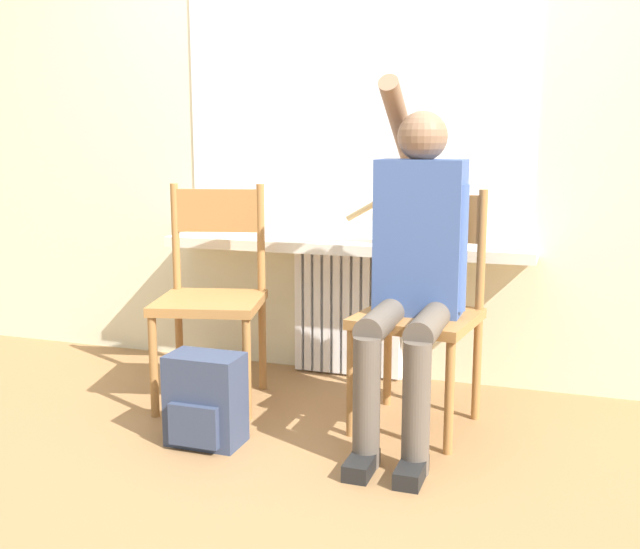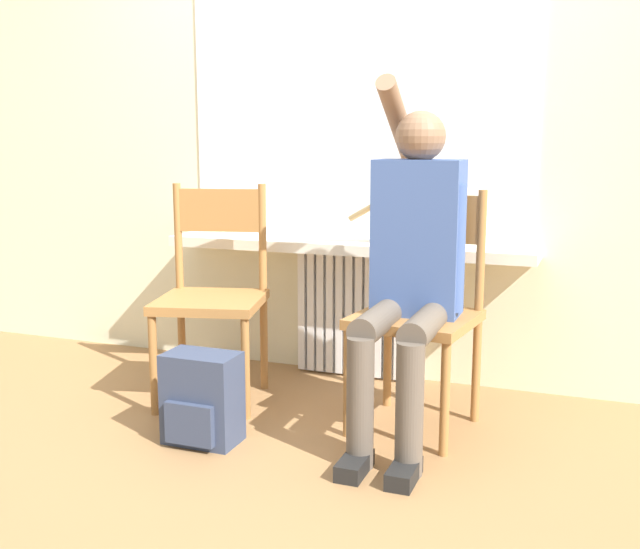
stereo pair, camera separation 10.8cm
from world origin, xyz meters
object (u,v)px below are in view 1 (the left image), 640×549
chair_left (212,292)px  cat (414,216)px  person (415,259)px  backpack (205,400)px  chair_right (421,307)px

chair_left → cat: size_ratio=1.86×
person → backpack: size_ratio=3.97×
chair_left → backpack: (0.21, -0.48, -0.32)m
chair_left → cat: chair_left is taller
cat → backpack: (-0.61, -0.92, -0.65)m
person → chair_left: bearing=172.8°
chair_right → cat: size_ratio=1.86×
chair_left → person: bearing=-21.1°
chair_right → backpack: bearing=-139.8°
chair_left → chair_right: bearing=-13.9°
person → cat: (-0.12, 0.56, 0.11)m
chair_right → person: bearing=-85.2°
chair_left → backpack: chair_left is taller
chair_right → person: person is taller
chair_left → chair_right: 0.95m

